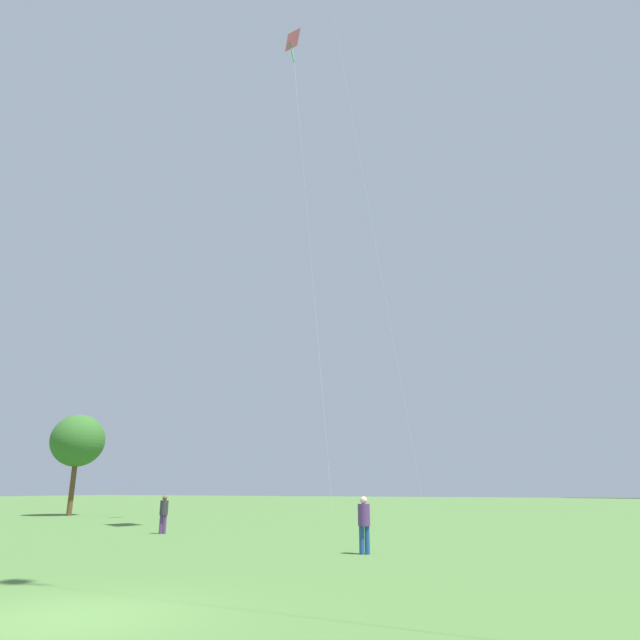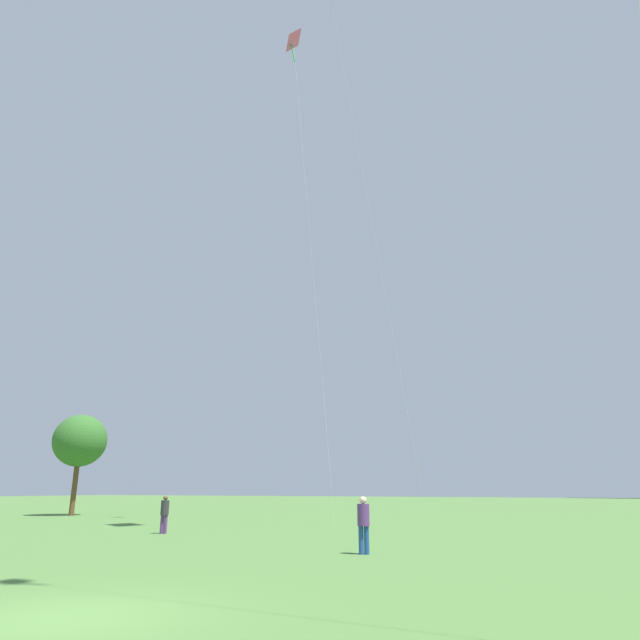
{
  "view_description": "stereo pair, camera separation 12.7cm",
  "coord_description": "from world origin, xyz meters",
  "px_view_note": "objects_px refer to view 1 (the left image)",
  "views": [
    {
      "loc": [
        7.92,
        -7.4,
        1.99
      ],
      "look_at": [
        -1.61,
        13.06,
        8.75
      ],
      "focal_mm": 31.67,
      "sensor_mm": 36.0,
      "label": 1
    },
    {
      "loc": [
        8.04,
        -7.35,
        1.99
      ],
      "look_at": [
        -1.61,
        13.06,
        8.75
      ],
      "focal_mm": 31.67,
      "sensor_mm": 36.0,
      "label": 2
    }
  ],
  "objects_px": {
    "person_standing_2": "(164,511)",
    "kite_flying_2": "(293,49)",
    "person_standing_0": "(364,521)",
    "park_tree_1": "(78,441)"
  },
  "relations": [
    {
      "from": "kite_flying_2",
      "to": "person_standing_2",
      "type": "bearing_deg",
      "value": -101.91
    },
    {
      "from": "person_standing_2",
      "to": "kite_flying_2",
      "type": "height_order",
      "value": "kite_flying_2"
    },
    {
      "from": "person_standing_0",
      "to": "person_standing_2",
      "type": "xyz_separation_m",
      "value": [
        -11.47,
        4.03,
        -0.03
      ]
    },
    {
      "from": "person_standing_2",
      "to": "park_tree_1",
      "type": "xyz_separation_m",
      "value": [
        -18.52,
        11.29,
        4.67
      ]
    },
    {
      "from": "person_standing_0",
      "to": "person_standing_2",
      "type": "relative_size",
      "value": 1.03
    },
    {
      "from": "person_standing_2",
      "to": "kite_flying_2",
      "type": "relative_size",
      "value": 0.05
    },
    {
      "from": "person_standing_2",
      "to": "kite_flying_2",
      "type": "bearing_deg",
      "value": 54.43
    },
    {
      "from": "person_standing_2",
      "to": "kite_flying_2",
      "type": "xyz_separation_m",
      "value": [
        1.8,
        8.52,
        32.66
      ]
    },
    {
      "from": "park_tree_1",
      "to": "person_standing_0",
      "type": "bearing_deg",
      "value": -27.05
    },
    {
      "from": "person_standing_2",
      "to": "person_standing_0",
      "type": "bearing_deg",
      "value": -43.01
    }
  ]
}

